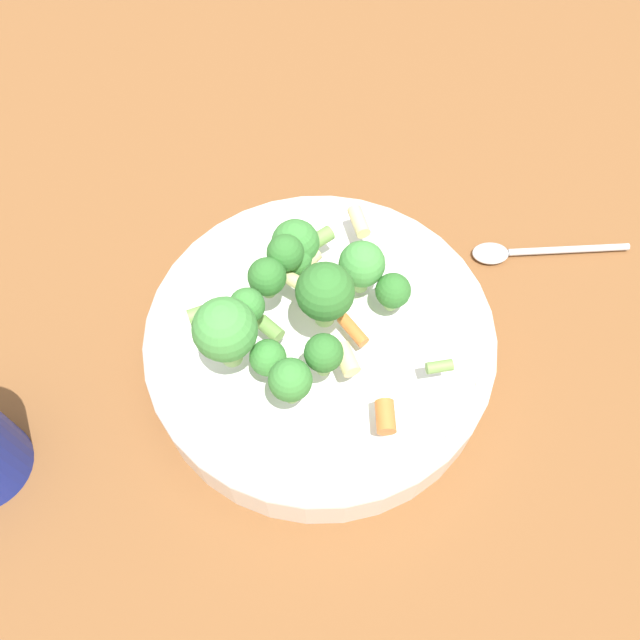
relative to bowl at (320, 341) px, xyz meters
The scene contains 4 objects.
ground_plane 0.03m from the bowl, ahead, with size 3.00×3.00×0.00m, color brown.
bowl is the anchor object (origin of this frame).
pasta_salad 0.07m from the bowl, 137.87° to the right, with size 0.19×0.20×0.08m.
spoon 0.23m from the bowl, 78.91° to the left, with size 0.11×0.13×0.01m.
Camera 1 is at (0.19, -0.17, 0.50)m, focal length 35.00 mm.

